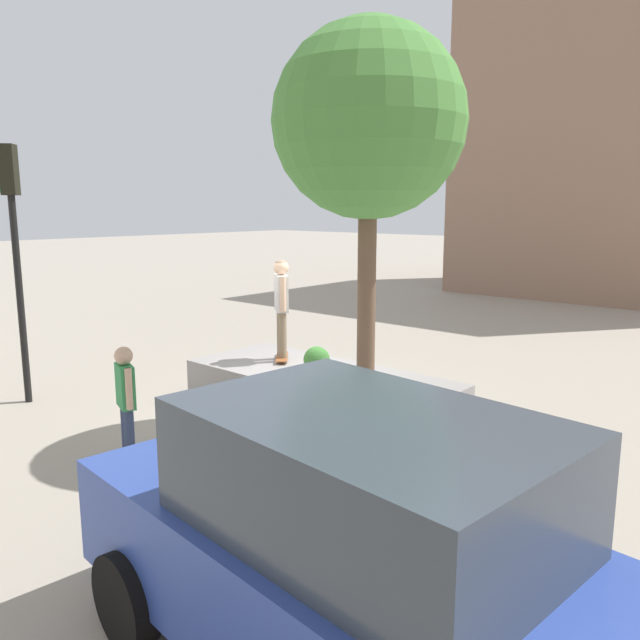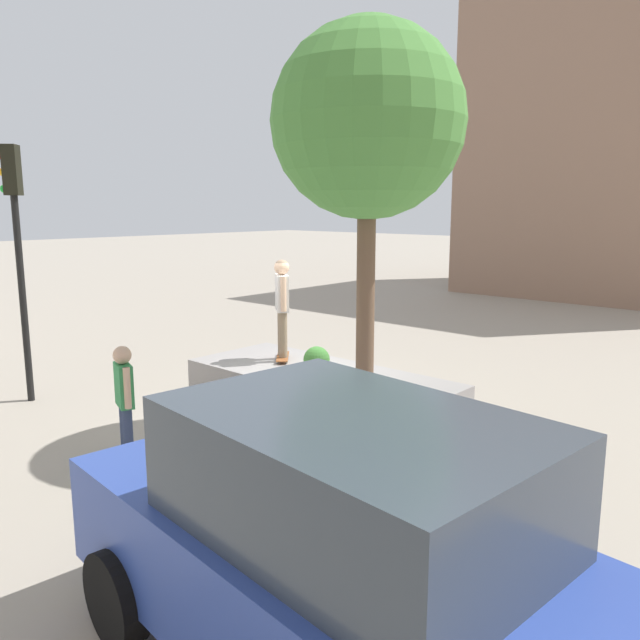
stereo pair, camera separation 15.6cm
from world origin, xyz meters
name	(u,v)px [view 2 (the right image)]	position (x,y,z in m)	size (l,w,h in m)	color
ground_plane	(301,406)	(0.00, 0.00, 0.00)	(120.00, 120.00, 0.00)	#9E9384
planter_ledge	(320,392)	(-0.46, 0.01, 0.35)	(4.78, 1.99, 0.71)	gray
plaza_tree	(368,123)	(-1.64, 0.28, 4.68)	(2.83, 2.83, 5.41)	brown
boxwood_shrub	(317,360)	(-0.45, 0.08, 0.93)	(0.45, 0.45, 0.45)	#3D7A33
skateboard	(283,357)	(0.61, -0.16, 0.76)	(0.70, 0.73, 0.07)	brown
skateboarder	(282,301)	(0.61, -0.16, 1.81)	(0.50, 0.45, 1.78)	#847056
sedan_parked	(336,551)	(-4.76, 4.62, 1.09)	(4.79, 2.54, 2.15)	#2D479E
traffic_light_corner	(16,230)	(3.90, 3.08, 3.09)	(0.37, 0.37, 4.53)	black
passerby_with_bag	(124,394)	(0.18, 3.34, 0.93)	(0.52, 0.32, 1.62)	navy
plaza_lowrise_south	(631,119)	(0.53, -19.24, 6.84)	(10.86, 8.18, 13.69)	#8C6B56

